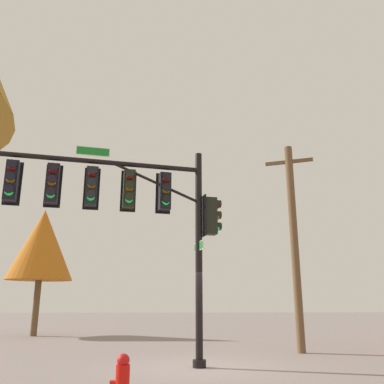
# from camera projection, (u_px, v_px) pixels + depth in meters

# --- Properties ---
(ground_plane) EXTENTS (120.00, 120.00, 0.00)m
(ground_plane) POSITION_uv_depth(u_px,v_px,m) (199.00, 368.00, 10.74)
(ground_plane) COLOR slate
(signal_pole_assembly) EXTENTS (6.28, 1.82, 6.06)m
(signal_pole_assembly) POSITION_uv_depth(u_px,v_px,m) (127.00, 201.00, 11.37)
(signal_pole_assembly) COLOR black
(signal_pole_assembly) RESTS_ON ground_plane
(utility_pole) EXTENTS (1.71, 0.81, 7.55)m
(utility_pole) POSITION_uv_depth(u_px,v_px,m) (294.00, 240.00, 14.86)
(utility_pole) COLOR brown
(utility_pole) RESTS_ON ground_plane
(fire_hydrant) EXTENTS (0.33, 0.24, 0.83)m
(fire_hydrant) POSITION_uv_depth(u_px,v_px,m) (122.00, 380.00, 6.85)
(fire_hydrant) COLOR red
(fire_hydrant) RESTS_ON ground_plane
(tree_mid) EXTENTS (3.45, 3.45, 6.67)m
(tree_mid) POSITION_uv_depth(u_px,v_px,m) (42.00, 245.00, 22.04)
(tree_mid) COLOR brown
(tree_mid) RESTS_ON ground_plane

